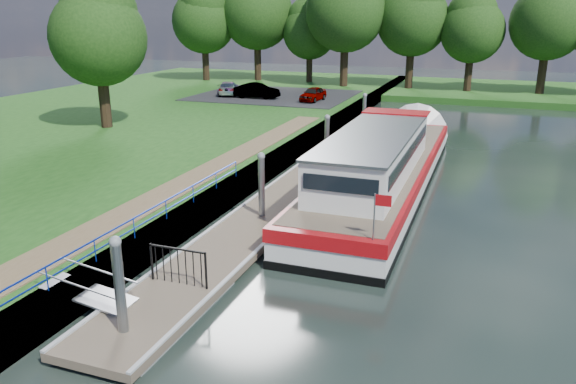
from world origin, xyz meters
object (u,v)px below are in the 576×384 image
(car_b, at_px, (257,91))
(car_c, at_px, (229,88))
(pontoon, at_px, (299,189))
(car_a, at_px, (313,94))
(barge, at_px, (385,166))

(car_b, bearing_deg, car_c, 71.97)
(pontoon, relative_size, car_c, 7.10)
(pontoon, height_order, car_c, car_c)
(pontoon, distance_m, car_b, 25.46)
(car_a, bearing_deg, car_b, -173.46)
(car_b, height_order, car_c, car_b)
(pontoon, height_order, car_b, car_b)
(pontoon, bearing_deg, barge, 31.18)
(car_b, distance_m, car_c, 3.47)
(barge, bearing_deg, car_a, 116.30)
(car_b, xyz_separation_m, car_c, (-3.30, 1.07, -0.05))
(pontoon, xyz_separation_m, barge, (3.60, 2.18, 0.90))
(barge, distance_m, car_b, 25.51)
(pontoon, distance_m, barge, 4.30)
(car_a, bearing_deg, barge, -58.43)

